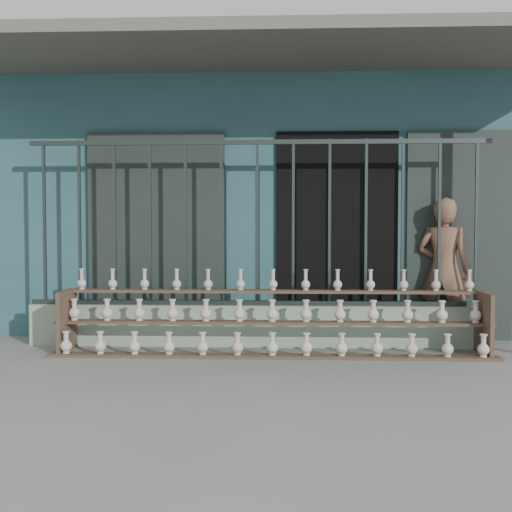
{
  "coord_description": "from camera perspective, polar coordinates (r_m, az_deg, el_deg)",
  "views": [
    {
      "loc": [
        0.29,
        -5.67,
        1.3
      ],
      "look_at": [
        0.0,
        1.0,
        1.0
      ],
      "focal_mm": 45.0,
      "sensor_mm": 36.0,
      "label": 1
    }
  ],
  "objects": [
    {
      "name": "ground",
      "position": [
        5.82,
        -0.44,
        -10.33
      ],
      "size": [
        60.0,
        60.0,
        0.0
      ],
      "primitive_type": "plane",
      "color": "slate"
    },
    {
      "name": "shelf_rack",
      "position": [
        6.62,
        1.47,
        -5.57
      ],
      "size": [
        4.5,
        0.68,
        0.85
      ],
      "color": "brown",
      "rests_on": "ground"
    },
    {
      "name": "parapet_wall",
      "position": [
        7.05,
        0.11,
        -6.19
      ],
      "size": [
        5.0,
        0.2,
        0.45
      ],
      "primitive_type": "cube",
      "color": "#8DA48D",
      "rests_on": "ground"
    },
    {
      "name": "security_fence",
      "position": [
        6.97,
        0.11,
        2.98
      ],
      "size": [
        5.0,
        0.04,
        1.8
      ],
      "color": "#283330",
      "rests_on": "parapet_wall"
    },
    {
      "name": "elderly_woman",
      "position": [
        7.5,
        16.37,
        -1.24
      ],
      "size": [
        0.7,
        0.6,
        1.63
      ],
      "primitive_type": "imported",
      "rotation": [
        0.0,
        0.0,
        2.72
      ],
      "color": "brown",
      "rests_on": "ground"
    },
    {
      "name": "workshop_building",
      "position": [
        9.91,
        0.84,
        4.43
      ],
      "size": [
        7.4,
        6.6,
        3.21
      ],
      "color": "#295357",
      "rests_on": "ground"
    }
  ]
}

